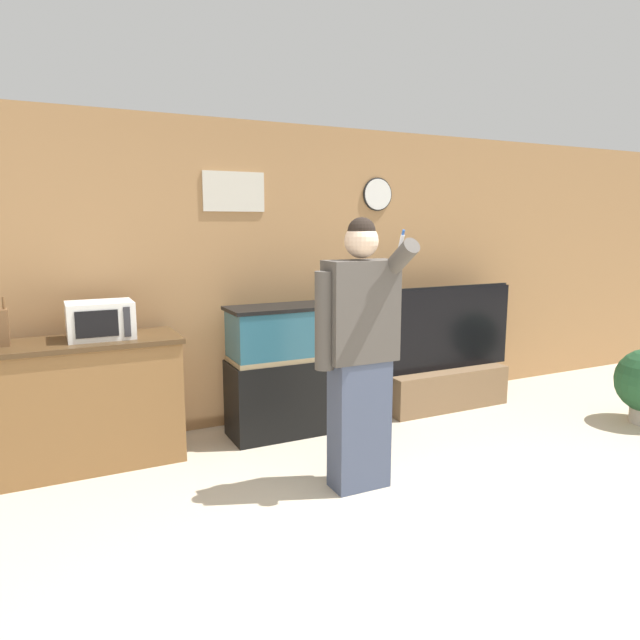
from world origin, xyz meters
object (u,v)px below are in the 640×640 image
microwave (100,320)px  aquarium_on_stand (297,369)px  person_standing (359,351)px  counter_island (86,403)px  tv_on_stand (444,372)px

microwave → aquarium_on_stand: microwave is taller
person_standing → microwave: bearing=141.0°
counter_island → person_standing: 2.03m
counter_island → tv_on_stand: (3.19, -0.05, -0.13)m
counter_island → tv_on_stand: bearing=-0.8°
aquarium_on_stand → tv_on_stand: (1.54, -0.02, -0.21)m
counter_island → person_standing: (1.60, -1.17, 0.46)m
counter_island → microwave: 0.61m
tv_on_stand → aquarium_on_stand: bearing=179.3°
aquarium_on_stand → tv_on_stand: size_ratio=0.77×
microwave → aquarium_on_stand: 1.61m
tv_on_stand → person_standing: person_standing is taller
counter_island → aquarium_on_stand: bearing=-1.0°
aquarium_on_stand → person_standing: 1.21m
counter_island → aquarium_on_stand: aquarium_on_stand is taller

